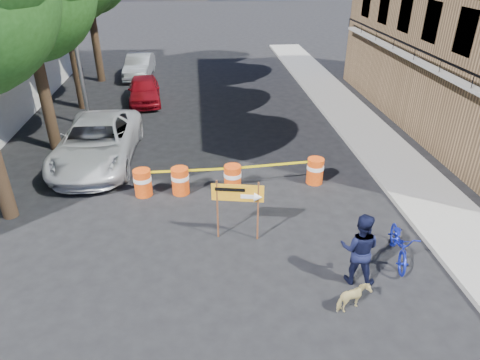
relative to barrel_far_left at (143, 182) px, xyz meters
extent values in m
plane|color=black|center=(2.91, -2.87, -0.47)|extent=(120.00, 120.00, 0.00)
cube|color=gray|center=(9.11, 3.13, -0.40)|extent=(2.40, 40.00, 0.15)
cylinder|color=#332316|center=(-3.89, 4.13, 1.91)|extent=(0.44, 0.44, 4.76)
sphere|color=#1F4D16|center=(-4.64, 4.76, 4.80)|extent=(3.50, 3.50, 3.50)
cylinder|color=#332316|center=(-3.89, 9.13, 2.19)|extent=(0.44, 0.44, 5.32)
cylinder|color=#332316|center=(-3.89, 14.13, 1.99)|extent=(0.44, 0.44, 4.93)
cylinder|color=gray|center=(-3.09, 6.63, 3.53)|extent=(0.16, 0.16, 8.00)
cylinder|color=#D23F0C|center=(0.00, 0.00, -0.02)|extent=(0.56, 0.56, 0.90)
cylinder|color=white|center=(0.00, 0.00, 0.13)|extent=(0.58, 0.58, 0.14)
cylinder|color=#D23F0C|center=(1.21, 0.00, -0.02)|extent=(0.56, 0.56, 0.90)
cylinder|color=white|center=(1.21, 0.00, 0.13)|extent=(0.58, 0.58, 0.14)
cylinder|color=#D23F0C|center=(2.92, 0.01, -0.02)|extent=(0.56, 0.56, 0.90)
cylinder|color=white|center=(2.92, 0.01, 0.13)|extent=(0.58, 0.58, 0.14)
cylinder|color=#D23F0C|center=(5.76, 0.26, -0.02)|extent=(0.56, 0.56, 0.90)
cylinder|color=white|center=(5.76, 0.26, 0.13)|extent=(0.58, 0.58, 0.14)
cylinder|color=#592D19|center=(2.29, -2.55, 0.43)|extent=(0.05, 0.05, 1.80)
cylinder|color=#592D19|center=(3.37, -2.76, 0.43)|extent=(0.05, 0.05, 1.80)
cube|color=orange|center=(2.83, -2.65, 0.98)|extent=(1.38, 0.29, 0.50)
cube|color=white|center=(3.10, -2.73, 0.89)|extent=(0.39, 0.09, 0.12)
cone|color=white|center=(3.37, -2.78, 0.89)|extent=(0.26, 0.30, 0.26)
cube|color=black|center=(2.63, -2.64, 1.08)|extent=(0.79, 0.16, 0.10)
imported|color=black|center=(5.50, -4.66, 0.47)|extent=(1.12, 1.02, 1.88)
imported|color=#1623B3|center=(6.86, -3.97, 0.46)|extent=(0.86, 1.10, 1.86)
imported|color=tan|center=(5.11, -5.59, -0.14)|extent=(0.85, 0.64, 0.66)
imported|color=silver|center=(-1.89, 2.67, 0.33)|extent=(2.81, 5.86, 1.61)
imported|color=maroon|center=(-0.85, 9.70, 0.19)|extent=(1.95, 4.03, 1.33)
imported|color=#ADAFB5|center=(-1.62, 14.78, 0.22)|extent=(1.66, 4.25, 1.38)
camera|label=1|loc=(1.92, -12.34, 6.66)|focal=32.00mm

